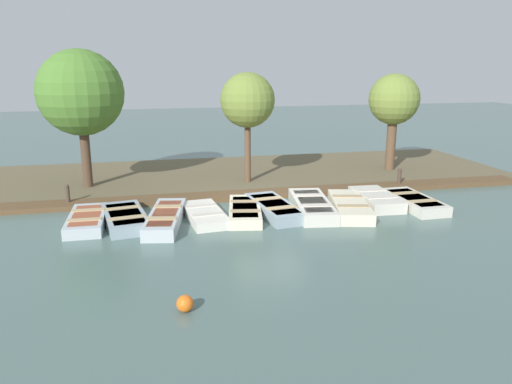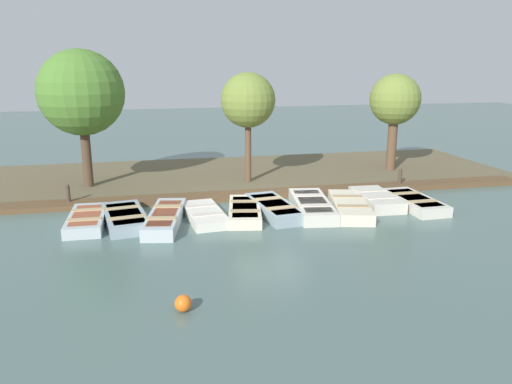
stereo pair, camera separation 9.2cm
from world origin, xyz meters
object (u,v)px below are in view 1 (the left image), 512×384
(mooring_post_far, at_px, (399,178))
(rowboat_6, at_px, (312,206))
(rowboat_7, at_px, (350,206))
(buoy, at_px, (185,304))
(rowboat_0, at_px, (87,220))
(rowboat_8, at_px, (376,199))
(rowboat_4, at_px, (245,211))
(park_tree_far_left, at_px, (80,93))
(rowboat_9, at_px, (414,202))
(park_tree_center, at_px, (394,101))
(mooring_post_near, at_px, (68,195))
(rowboat_1, at_px, (125,218))
(park_tree_left, at_px, (247,101))
(rowboat_3, at_px, (205,214))
(rowboat_5, at_px, (274,208))
(rowboat_2, at_px, (165,218))

(mooring_post_far, bearing_deg, rowboat_6, -61.69)
(rowboat_7, height_order, buoy, rowboat_7)
(rowboat_0, relative_size, buoy, 7.72)
(rowboat_8, height_order, mooring_post_far, mooring_post_far)
(rowboat_8, distance_m, mooring_post_far, 3.04)
(rowboat_6, bearing_deg, rowboat_4, -82.05)
(park_tree_far_left, bearing_deg, rowboat_8, 66.77)
(rowboat_9, bearing_deg, park_tree_center, 160.20)
(rowboat_9, bearing_deg, rowboat_7, -89.33)
(rowboat_0, xyz_separation_m, rowboat_4, (0.12, 5.15, -0.00))
(rowboat_4, height_order, park_tree_center, park_tree_center)
(rowboat_9, relative_size, mooring_post_far, 3.61)
(rowboat_6, height_order, buoy, rowboat_6)
(rowboat_9, bearing_deg, mooring_post_far, 161.04)
(mooring_post_near, bearing_deg, rowboat_6, 73.37)
(rowboat_6, bearing_deg, rowboat_1, -82.55)
(rowboat_4, relative_size, park_tree_left, 0.68)
(park_tree_left, bearing_deg, park_tree_center, 97.90)
(mooring_post_near, bearing_deg, buoy, 21.55)
(rowboat_3, distance_m, park_tree_far_left, 7.44)
(mooring_post_near, height_order, buoy, mooring_post_near)
(rowboat_3, bearing_deg, park_tree_center, 113.46)
(mooring_post_near, bearing_deg, park_tree_far_left, 168.31)
(rowboat_7, xyz_separation_m, park_tree_left, (-4.60, -2.70, 3.34))
(rowboat_0, relative_size, rowboat_5, 0.85)
(rowboat_0, height_order, rowboat_2, rowboat_2)
(rowboat_8, bearing_deg, rowboat_7, -61.01)
(rowboat_5, relative_size, buoy, 9.13)
(rowboat_1, height_order, mooring_post_far, mooring_post_far)
(mooring_post_near, bearing_deg, rowboat_8, 78.73)
(rowboat_3, xyz_separation_m, rowboat_5, (-0.12, 2.43, 0.03))
(rowboat_3, relative_size, rowboat_5, 0.85)
(rowboat_5, bearing_deg, rowboat_4, -93.22)
(park_tree_left, height_order, park_tree_center, park_tree_left)
(rowboat_1, height_order, rowboat_3, rowboat_1)
(rowboat_1, xyz_separation_m, rowboat_3, (0.11, 2.58, -0.02))
(rowboat_4, height_order, mooring_post_near, mooring_post_near)
(rowboat_8, relative_size, park_tree_far_left, 0.48)
(rowboat_4, relative_size, buoy, 8.74)
(rowboat_1, xyz_separation_m, rowboat_4, (0.06, 3.96, -0.01))
(mooring_post_near, bearing_deg, rowboat_0, 20.14)
(rowboat_1, distance_m, rowboat_2, 1.33)
(rowboat_1, bearing_deg, rowboat_7, 77.55)
(rowboat_4, xyz_separation_m, rowboat_6, (0.00, 2.40, 0.03))
(rowboat_2, height_order, buoy, rowboat_2)
(rowboat_0, bearing_deg, rowboat_6, 89.92)
(rowboat_5, distance_m, rowboat_8, 3.94)
(rowboat_0, bearing_deg, park_tree_left, 125.02)
(mooring_post_far, distance_m, buoy, 13.06)
(rowboat_0, relative_size, park_tree_left, 0.60)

